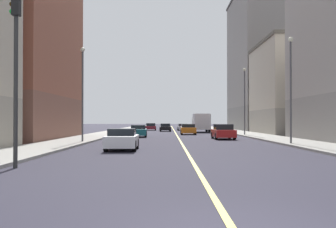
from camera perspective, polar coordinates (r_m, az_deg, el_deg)
sidewalk_left at (r=56.78m, az=10.43°, el=-2.59°), size 3.72×168.00×0.15m
sidewalk_right at (r=56.44m, az=-8.00°, el=-2.61°), size 3.72×168.00×0.15m
lane_center_stripe at (r=55.88m, az=1.24°, el=-2.71°), size 0.16×154.00×0.01m
building_left_mid at (r=56.37m, az=16.69°, el=3.42°), size 8.38×15.28×11.94m
building_left_far at (r=75.77m, az=12.45°, el=7.04°), size 8.38×22.05×24.39m
building_right_midblock at (r=42.20m, az=-19.31°, el=8.81°), size 8.38×18.00×17.69m
traffic_light_right_near at (r=16.84m, az=-19.99°, el=7.57°), size 0.40×0.32×6.64m
street_lamp_left_near at (r=31.38m, az=16.60°, el=4.58°), size 0.36×0.36×7.68m
street_lamp_right_near at (r=33.53m, az=-11.46°, el=3.97°), size 0.36×0.36×7.40m
street_lamp_left_far at (r=48.96m, az=10.59°, el=2.64°), size 0.36×0.36×7.71m
car_teal at (r=45.06m, az=-3.92°, el=-2.35°), size 1.94×4.42×1.28m
car_orange at (r=52.80m, az=2.93°, el=-2.11°), size 1.93×3.92×1.33m
car_black at (r=67.44m, az=-0.23°, el=-1.87°), size 1.92×4.38×1.28m
car_maroon at (r=74.61m, az=-2.21°, el=-1.78°), size 1.95×4.11×1.28m
car_red at (r=40.07m, az=7.71°, el=-2.45°), size 1.95×4.53×1.43m
car_white at (r=25.20m, az=-6.15°, el=-3.50°), size 1.89×3.97×1.30m
car_silver at (r=73.64m, az=2.18°, el=-1.80°), size 1.95×3.97×1.18m
box_truck at (r=63.10m, az=4.69°, el=-1.15°), size 2.44×7.12×2.76m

